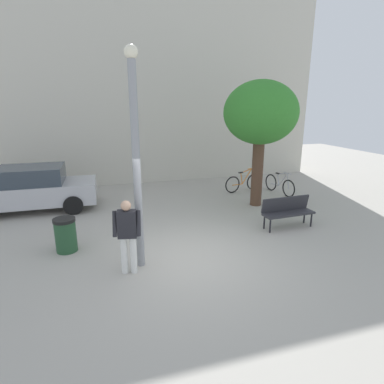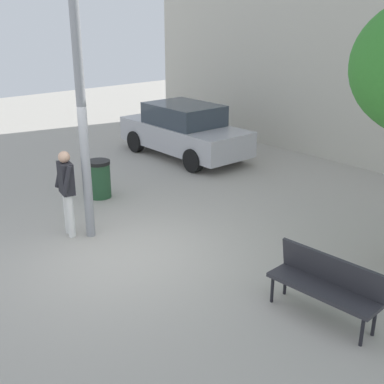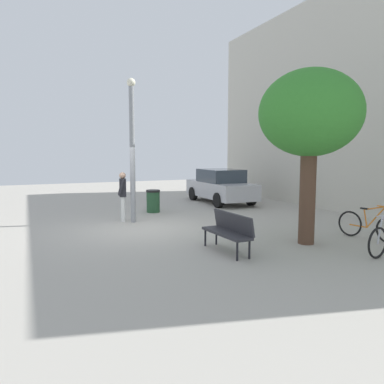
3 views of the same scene
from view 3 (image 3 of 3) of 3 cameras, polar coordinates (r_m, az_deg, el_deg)
ground_plane at (r=11.66m, az=-7.49°, el=-5.52°), size 36.00×36.00×0.00m
building_facade at (r=16.40m, az=24.16°, el=12.60°), size 17.28×2.00×8.68m
lamppost at (r=12.49m, az=-9.14°, el=7.08°), size 0.28×0.28×4.72m
person_by_lamppost at (r=12.78m, az=-10.55°, el=-0.17°), size 0.63×0.37×1.67m
park_bench at (r=8.86m, az=5.68°, el=-5.65°), size 1.62×0.55×0.92m
plaza_tree at (r=9.90m, az=17.62°, el=11.13°), size 2.55×2.55×4.40m
bicycle_orange at (r=11.07m, az=25.46°, el=-4.69°), size 1.79×0.40×0.97m
parked_car_silver at (r=17.25m, az=4.39°, el=0.91°), size 4.23×1.87×1.55m
trash_bin at (r=14.61m, az=-5.97°, el=-1.38°), size 0.54×0.54×0.87m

